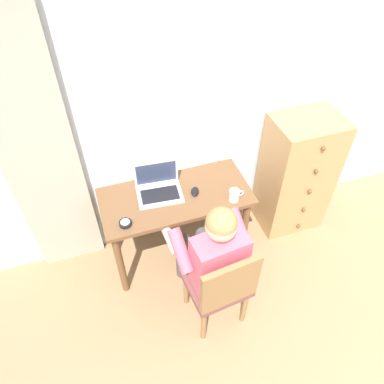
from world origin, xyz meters
The scene contains 10 objects.
wall_back centered at (0.00, 2.20, 1.25)m, with size 4.80×0.05×2.50m, color silver.
curtain_panel centered at (-1.38, 2.13, 1.10)m, with size 0.51×0.03×2.20m, color #BCAD99.
desk centered at (-0.49, 1.86, 0.62)m, with size 1.16×0.54×0.75m.
dresser centered at (0.64, 1.93, 0.57)m, with size 0.57×0.45×1.14m.
chair centered at (-0.38, 1.16, 0.49)m, with size 0.46×0.44×0.87m.
person_seated centered at (-0.39, 1.34, 0.67)m, with size 0.57×0.61×1.19m.
laptop centered at (-0.60, 1.94, 0.80)m, with size 0.36×0.28×0.24m.
computer_mouse centered at (-0.34, 1.84, 0.76)m, with size 0.06×0.10×0.03m, color black.
desk_clock centered at (-0.91, 1.69, 0.76)m, with size 0.09×0.09×0.03m.
coffee_mug centered at (-0.08, 1.68, 0.79)m, with size 0.12×0.08×0.09m.
Camera 1 is at (-1.00, -0.05, 2.77)m, focal length 34.39 mm.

